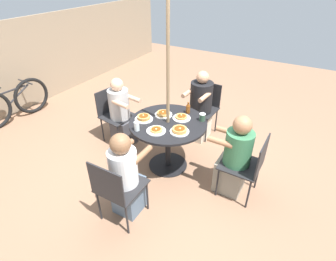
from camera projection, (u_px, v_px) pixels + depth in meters
The scene contains 21 objects.
ground_plane at pixel (168, 165), 4.02m from camera, with size 12.00×12.00×0.00m, color #8C664C.
back_fence at pixel (8, 70), 5.05m from camera, with size 10.00×0.06×1.75m, color gray.
patio_table at pixel (168, 130), 3.68m from camera, with size 1.08×1.08×0.77m.
umbrella_pole at pixel (168, 93), 3.37m from camera, with size 0.04×0.04×2.41m, color #846B4C.
patio_chair_north at pixel (114, 112), 4.35m from camera, with size 0.55×0.55×0.90m.
diner_north at pixel (121, 115), 4.25m from camera, with size 0.39×0.54×1.15m.
patio_chair_east at pixel (116, 187), 2.89m from camera, with size 0.48×0.48×0.90m.
diner_east at pixel (126, 177), 3.02m from camera, with size 0.52×0.33×1.14m.
patio_chair_south at pixel (248, 163), 3.23m from camera, with size 0.49×0.49×0.90m.
diner_south at pixel (234, 159), 3.31m from camera, with size 0.35×0.52×1.15m.
patio_chair_west at pixel (204, 105), 4.55m from camera, with size 0.50×0.50×0.90m.
diner_west at pixel (200, 109), 4.42m from camera, with size 0.55×0.39×1.19m.
pancake_plate_a at pixel (181, 117), 3.68m from camera, with size 0.25×0.25×0.05m.
pancake_plate_b at pixel (156, 130), 3.40m from camera, with size 0.25×0.25×0.05m.
pancake_plate_c at pixel (163, 114), 3.75m from camera, with size 0.25×0.25×0.06m.
pancake_plate_d at pixel (144, 118), 3.64m from camera, with size 0.25×0.25×0.07m.
pancake_plate_e at pixel (179, 130), 3.37m from camera, with size 0.25×0.25×0.07m.
syrup_bottle at pixel (188, 109), 3.79m from camera, with size 0.08×0.06×0.17m.
coffee_cup at pixel (202, 117), 3.61m from camera, with size 0.08×0.08×0.11m.
drinking_glass_a at pixel (137, 126), 3.39m from camera, with size 0.07×0.07×0.12m, color silver.
bicycle at pixel (13, 103), 4.98m from camera, with size 1.51×0.44×0.74m.
Camera 1 is at (-2.68, -1.55, 2.61)m, focal length 28.00 mm.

